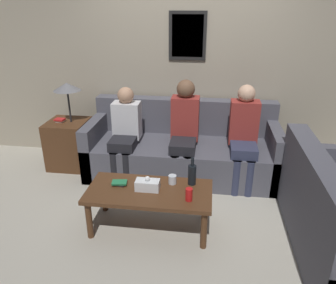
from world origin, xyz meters
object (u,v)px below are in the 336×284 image
(wine_bottle, at_px, (192,174))
(person_right, at_px, (244,133))
(person_left, at_px, (125,130))
(drinking_glass, at_px, (173,179))
(couch_main, at_px, (182,150))
(coffee_table, at_px, (149,195))
(person_middle, at_px, (184,127))

(wine_bottle, distance_m, person_right, 1.05)
(person_left, height_order, person_right, person_right)
(wine_bottle, relative_size, drinking_glass, 3.28)
(drinking_glass, bearing_deg, wine_bottle, 4.99)
(couch_main, bearing_deg, coffee_table, -99.42)
(wine_bottle, xyz_separation_m, person_middle, (-0.16, 0.92, 0.14))
(coffee_table, relative_size, drinking_glass, 13.70)
(couch_main, distance_m, coffee_table, 1.26)
(coffee_table, height_order, person_right, person_right)
(couch_main, distance_m, wine_bottle, 1.11)
(wine_bottle, relative_size, person_left, 0.25)
(couch_main, relative_size, person_right, 1.98)
(person_middle, bearing_deg, drinking_glass, -91.61)
(coffee_table, distance_m, person_left, 1.18)
(person_left, bearing_deg, couch_main, 16.04)
(wine_bottle, height_order, person_right, person_right)
(person_middle, bearing_deg, person_right, -3.04)
(drinking_glass, bearing_deg, coffee_table, -143.64)
(wine_bottle, xyz_separation_m, person_left, (-0.90, 0.87, 0.09))
(person_left, xyz_separation_m, person_middle, (0.73, 0.06, 0.05))
(wine_bottle, bearing_deg, drinking_glass, -175.01)
(drinking_glass, distance_m, person_left, 1.14)
(coffee_table, relative_size, person_middle, 0.97)
(person_middle, bearing_deg, coffee_table, -102.17)
(couch_main, height_order, wine_bottle, couch_main)
(couch_main, distance_m, person_middle, 0.40)
(person_middle, bearing_deg, wine_bottle, -80.06)
(couch_main, bearing_deg, person_middle, -77.97)
(coffee_table, bearing_deg, wine_bottle, 23.22)
(coffee_table, bearing_deg, person_right, 47.95)
(couch_main, distance_m, drinking_glass, 1.10)
(drinking_glass, xyz_separation_m, person_middle, (0.03, 0.94, 0.20))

